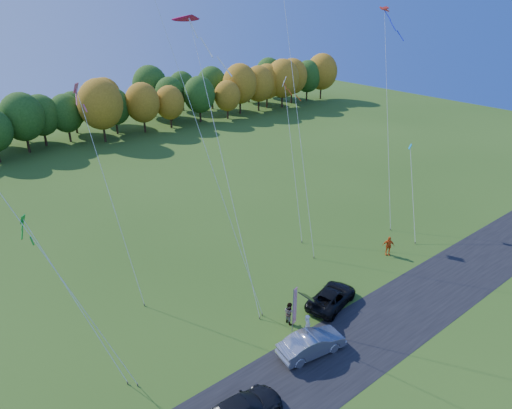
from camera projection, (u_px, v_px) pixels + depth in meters
ground at (307, 317)px, 33.52m from camera, size 160.00×160.00×0.00m
asphalt_strip at (349, 347)px, 30.68m from camera, size 90.00×6.00×0.01m
tree_line at (63, 145)px, 72.52m from camera, size 116.00×12.00×10.00m
black_suv at (332, 297)px, 34.66m from camera, size 5.24×3.34×1.35m
silver_sedan at (312, 344)px, 29.88m from camera, size 4.88×2.35×1.54m
person_tailgate_a at (307, 326)px, 31.28m from camera, size 0.61×0.76×1.81m
person_tailgate_b at (289, 313)px, 32.67m from camera, size 0.71×0.87×1.70m
person_east at (388, 246)px, 41.30m from camera, size 1.08×1.08×1.83m
feather_flag at (294, 306)px, 30.97m from camera, size 0.49×0.21×3.83m
kite_delta_blue at (186, 92)px, 28.94m from camera, size 6.61×10.48×32.94m
kite_parafoil_orange at (293, 74)px, 39.81m from camera, size 5.65×11.90×30.99m
kite_delta_red at (223, 159)px, 32.66m from camera, size 2.26×10.24×21.42m
kite_parafoil_rainbow at (388, 118)px, 45.92m from camera, size 6.73×8.10×20.86m
kite_diamond_yellow at (63, 281)px, 25.14m from camera, size 5.29×5.86×14.87m
kite_diamond_green at (75, 301)px, 27.30m from camera, size 2.98×6.93×10.02m
kite_diamond_white at (293, 160)px, 43.90m from camera, size 3.85×7.25×14.83m
kite_diamond_pink at (110, 197)px, 33.46m from camera, size 1.17×6.78×16.28m
kite_diamond_blue_low at (413, 194)px, 44.27m from camera, size 3.97×4.67×8.46m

